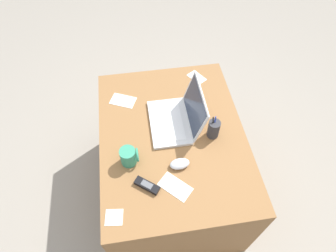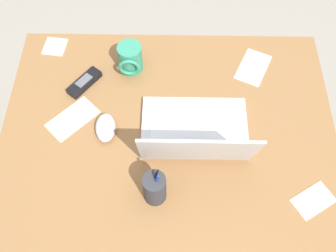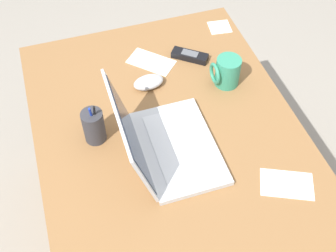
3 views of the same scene
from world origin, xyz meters
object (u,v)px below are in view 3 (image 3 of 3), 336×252
at_px(computer_mouse, 149,82).
at_px(laptop, 163,143).
at_px(coffee_mug_white, 227,72).
at_px(cordless_phone, 190,56).
at_px(pen_holder, 94,126).

bearing_deg(computer_mouse, laptop, 167.62).
bearing_deg(laptop, coffee_mug_white, -53.27).
xyz_separation_m(laptop, cordless_phone, (0.38, -0.22, -0.04)).
bearing_deg(pen_holder, laptop, -123.31).
bearing_deg(cordless_phone, computer_mouse, 116.65).
xyz_separation_m(laptop, coffee_mug_white, (0.22, -0.30, 0.00)).
xyz_separation_m(computer_mouse, cordless_phone, (0.09, -0.19, -0.01)).
relative_size(laptop, pen_holder, 2.20).
bearing_deg(coffee_mug_white, cordless_phone, 25.55).
bearing_deg(coffee_mug_white, laptop, 126.73).
bearing_deg(coffee_mug_white, pen_holder, 101.94).
distance_m(laptop, computer_mouse, 0.30).
bearing_deg(coffee_mug_white, computer_mouse, 75.85).
xyz_separation_m(cordless_phone, pen_holder, (-0.26, 0.41, 0.05)).
distance_m(coffee_mug_white, cordless_phone, 0.18).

